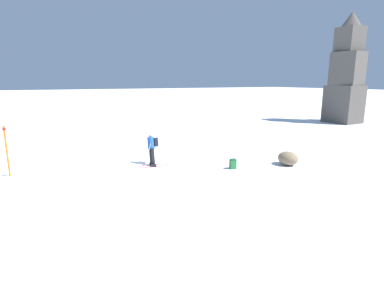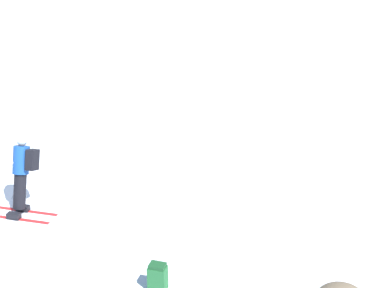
{
  "view_description": "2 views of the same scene",
  "coord_description": "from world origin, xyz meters",
  "views": [
    {
      "loc": [
        14.56,
        -5.25,
        4.25
      ],
      "look_at": [
        0.81,
        2.22,
        0.95
      ],
      "focal_mm": 28.0,
      "sensor_mm": 36.0,
      "label": 1
    },
    {
      "loc": [
        10.47,
        4.39,
        5.61
      ],
      "look_at": [
        -0.65,
        3.62,
        1.2
      ],
      "focal_mm": 50.0,
      "sensor_mm": 36.0,
      "label": 2
    }
  ],
  "objects": [
    {
      "name": "exposed_boulder_0",
      "position": [
        3.84,
        6.19,
        0.35
      ],
      "size": [
        1.09,
        0.93,
        0.71
      ],
      "primitive_type": "ellipsoid",
      "color": "#7A664C",
      "rests_on": "ground"
    },
    {
      "name": "rock_pillar",
      "position": [
        -5.2,
        23.23,
        4.55
      ],
      "size": [
        3.11,
        2.73,
        10.87
      ],
      "color": "#4C4742",
      "rests_on": "ground"
    },
    {
      "name": "skier",
      "position": [
        0.43,
        0.08,
        0.93
      ],
      "size": [
        1.27,
        1.67,
        1.7
      ],
      "rotation": [
        0.0,
        0.0,
        -0.18
      ],
      "color": "red",
      "rests_on": "ground"
    },
    {
      "name": "ground_plane",
      "position": [
        0.0,
        0.0,
        0.0
      ],
      "size": [
        300.0,
        300.0,
        0.0
      ],
      "primitive_type": "plane",
      "color": "white"
    },
    {
      "name": "spare_backpack",
      "position": [
        3.04,
        3.3,
        0.24
      ],
      "size": [
        0.28,
        0.34,
        0.5
      ],
      "rotation": [
        0.0,
        0.0,
        1.35
      ],
      "color": "#236633",
      "rests_on": "ground"
    },
    {
      "name": "trail_marker",
      "position": [
        -0.83,
        -6.32,
        1.27
      ],
      "size": [
        0.13,
        0.13,
        2.33
      ],
      "color": "orange",
      "rests_on": "ground"
    }
  ]
}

